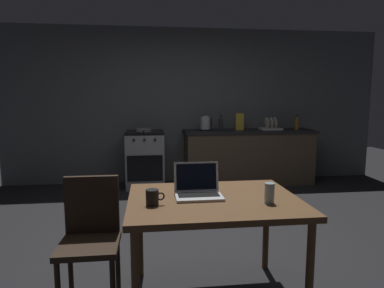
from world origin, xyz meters
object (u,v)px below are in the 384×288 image
(electric_kettle, at_px, (205,124))
(dish_rack, at_px, (271,127))
(laptop, at_px, (198,190))
(drinking_glass, at_px, (269,193))
(bottle, at_px, (297,123))
(stove_oven, at_px, (145,159))
(chair, at_px, (91,232))
(coffee_mug, at_px, (153,197))
(bottle_b, at_px, (221,123))
(dining_table, at_px, (214,208))
(cereal_box, at_px, (240,122))
(frying_pan, at_px, (144,130))

(electric_kettle, height_order, dish_rack, electric_kettle)
(laptop, bearing_deg, drinking_glass, -34.38)
(bottle, xyz_separation_m, dish_rack, (-0.44, 0.05, -0.07))
(laptop, bearing_deg, dish_rack, 53.51)
(stove_oven, distance_m, chair, 3.12)
(coffee_mug, xyz_separation_m, bottle_b, (1.16, 3.41, 0.22))
(electric_kettle, xyz_separation_m, dish_rack, (1.11, -0.00, -0.07))
(drinking_glass, height_order, dish_rack, dish_rack)
(drinking_glass, bearing_deg, bottle, 63.30)
(dish_rack, bearing_deg, dining_table, -116.07)
(laptop, bearing_deg, bottle, 47.28)
(stove_oven, bearing_deg, drinking_glass, -75.87)
(cereal_box, height_order, bottle_b, cereal_box)
(electric_kettle, xyz_separation_m, bottle_b, (0.27, 0.08, 0.00))
(electric_kettle, height_order, coffee_mug, electric_kettle)
(chair, xyz_separation_m, coffee_mug, (0.43, -0.23, 0.30))
(electric_kettle, relative_size, drinking_glass, 1.79)
(bottle, relative_size, cereal_box, 0.91)
(chair, height_order, frying_pan, frying_pan)
(laptop, height_order, cereal_box, cereal_box)
(coffee_mug, distance_m, bottle_b, 3.61)
(stove_oven, relative_size, electric_kettle, 3.80)
(dining_table, bearing_deg, coffee_mug, -165.51)
(dining_table, bearing_deg, dish_rack, 63.93)
(stove_oven, distance_m, dining_table, 3.27)
(cereal_box, distance_m, dish_rack, 0.54)
(laptop, height_order, dish_rack, dish_rack)
(laptop, distance_m, cereal_box, 3.40)
(stove_oven, bearing_deg, chair, -96.20)
(chair, height_order, coffee_mug, chair)
(coffee_mug, bearing_deg, laptop, 27.24)
(frying_pan, xyz_separation_m, drinking_glass, (0.86, -3.35, -0.11))
(electric_kettle, distance_m, coffee_mug, 3.45)
(stove_oven, distance_m, drinking_glass, 3.50)
(bottle_b, bearing_deg, electric_kettle, -163.66)
(frying_pan, height_order, coffee_mug, frying_pan)
(bottle, xyz_separation_m, frying_pan, (-2.54, 0.02, -0.09))
(frying_pan, relative_size, cereal_box, 1.63)
(dish_rack, bearing_deg, bottle, -6.55)
(electric_kettle, distance_m, bottle, 1.54)
(drinking_glass, bearing_deg, stove_oven, 104.13)
(electric_kettle, bearing_deg, frying_pan, -178.41)
(chair, xyz_separation_m, bottle, (2.86, 3.06, 0.52))
(stove_oven, relative_size, frying_pan, 2.03)
(bottle, bearing_deg, frying_pan, 179.50)
(chair, distance_m, coffee_mug, 0.57)
(bottle, bearing_deg, laptop, -124.13)
(frying_pan, bearing_deg, cereal_box, 1.74)
(laptop, distance_m, dish_rack, 3.59)
(frying_pan, xyz_separation_m, bottle_b, (1.27, 0.11, 0.09))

